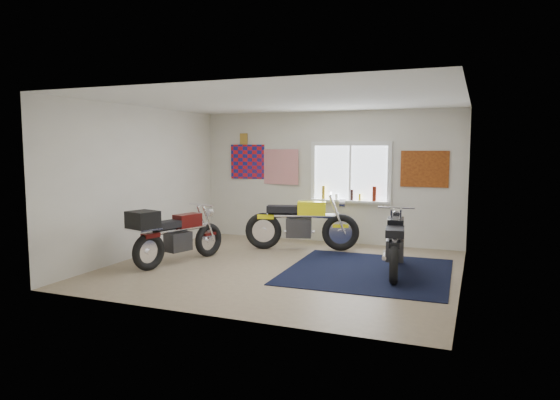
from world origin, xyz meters
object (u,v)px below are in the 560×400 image
at_px(yellow_triumph, 301,225).
at_px(maroon_tourer, 173,235).
at_px(navy_rug, 368,271).
at_px(black_chrome_bike, 395,246).

bearing_deg(yellow_triumph, maroon_tourer, -144.39).
relative_size(navy_rug, yellow_triumph, 1.21).
relative_size(black_chrome_bike, maroon_tourer, 1.02).
height_order(navy_rug, black_chrome_bike, black_chrome_bike).
height_order(navy_rug, maroon_tourer, maroon_tourer).
xyz_separation_m(navy_rug, yellow_triumph, (-1.56, 1.24, 0.48)).
xyz_separation_m(navy_rug, black_chrome_bike, (0.40, 0.08, 0.43)).
distance_m(navy_rug, yellow_triumph, 2.05).
distance_m(yellow_triumph, maroon_tourer, 2.53).
distance_m(yellow_triumph, black_chrome_bike, 2.28).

